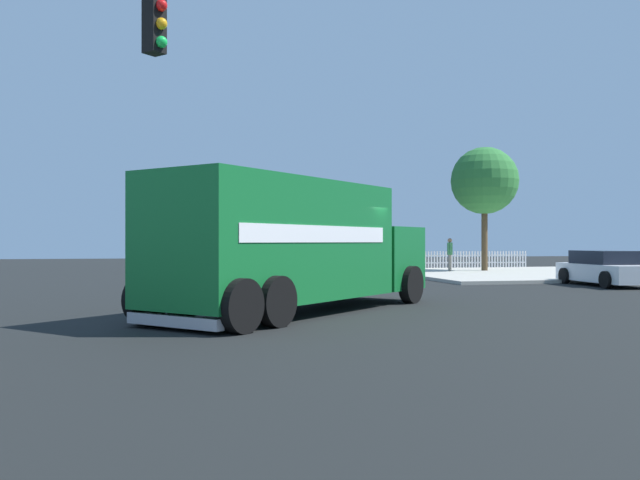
{
  "coord_description": "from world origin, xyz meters",
  "views": [
    {
      "loc": [
        4.09,
        16.6,
        1.66
      ],
      "look_at": [
        0.51,
        0.71,
        1.69
      ],
      "focal_mm": 37.1,
      "sensor_mm": 36.0,
      "label": 1
    }
  ],
  "objects": [
    {
      "name": "ground_plane",
      "position": [
        0.0,
        0.0,
        0.0
      ],
      "size": [
        100.0,
        100.0,
        0.0
      ],
      "primitive_type": "plane",
      "color": "black"
    },
    {
      "name": "sedan_white",
      "position": [
        -11.79,
        -5.13,
        0.63
      ],
      "size": [
        2.3,
        4.42,
        1.31
      ],
      "color": "white",
      "rests_on": "ground"
    },
    {
      "name": "sidewalk_corner_near",
      "position": [
        -12.86,
        -12.86,
        0.07
      ],
      "size": [
        12.49,
        12.49,
        0.14
      ],
      "primitive_type": "cube",
      "color": "#B2ADA0",
      "rests_on": "ground"
    },
    {
      "name": "shade_tree_near",
      "position": [
        -11.86,
        -15.14,
        4.81
      ],
      "size": [
        3.5,
        3.5,
        6.44
      ],
      "color": "brown",
      "rests_on": "sidewalk_corner_near"
    },
    {
      "name": "traffic_light_primary",
      "position": [
        6.17,
        6.64,
        4.19
      ],
      "size": [
        3.13,
        2.88,
        6.18
      ],
      "color": "#38383D",
      "rests_on": "sidewalk_corner_far"
    },
    {
      "name": "delivery_truck",
      "position": [
        1.3,
        1.51,
        1.57
      ],
      "size": [
        7.92,
        7.77,
        3.02
      ],
      "color": "#146B2D",
      "rests_on": "ground"
    },
    {
      "name": "pedestrian_near_corner",
      "position": [
        -9.8,
        -14.87,
        1.1
      ],
      "size": [
        0.29,
        0.52,
        1.68
      ],
      "color": "gray",
      "rests_on": "sidewalk_corner_near"
    },
    {
      "name": "picket_fence_run",
      "position": [
        -12.86,
        -18.86,
        0.62
      ],
      "size": [
        7.12,
        0.05,
        0.95
      ],
      "color": "silver",
      "rests_on": "sidewalk_corner_near"
    }
  ]
}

